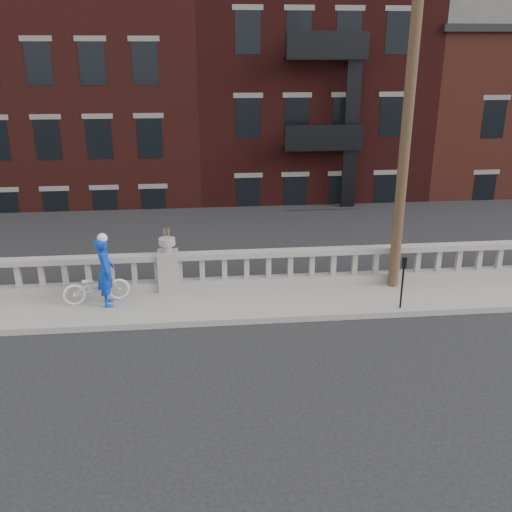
{
  "coord_description": "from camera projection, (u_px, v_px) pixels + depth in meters",
  "views": [
    {
      "loc": [
        0.89,
        -10.62,
        6.4
      ],
      "look_at": [
        2.31,
        3.2,
        1.31
      ],
      "focal_mm": 40.0,
      "sensor_mm": 36.0,
      "label": 1
    }
  ],
  "objects": [
    {
      "name": "utility_pole",
      "position": [
        409.0,
        97.0,
        14.19
      ],
      "size": [
        1.6,
        0.28,
        10.0
      ],
      "color": "#422D1E",
      "rests_on": "sidewalk"
    },
    {
      "name": "ground",
      "position": [
        163.0,
        370.0,
        12.03
      ],
      "size": [
        120.0,
        120.0,
        0.0
      ],
      "primitive_type": "plane",
      "color": "black",
      "rests_on": "ground"
    },
    {
      "name": "cyclist",
      "position": [
        105.0,
        272.0,
        14.45
      ],
      "size": [
        0.55,
        0.73,
        1.82
      ],
      "primitive_type": "imported",
      "rotation": [
        0.0,
        0.0,
        1.76
      ],
      "color": "#0C36B5",
      "rests_on": "sidewalk"
    },
    {
      "name": "parking_meter_c",
      "position": [
        403.0,
        277.0,
        14.27
      ],
      "size": [
        0.1,
        0.09,
        1.36
      ],
      "color": "black",
      "rests_on": "sidewalk"
    },
    {
      "name": "sidewalk",
      "position": [
        168.0,
        306.0,
        14.81
      ],
      "size": [
        32.0,
        2.2,
        0.15
      ],
      "primitive_type": "cube",
      "color": "gray",
      "rests_on": "ground"
    },
    {
      "name": "planter_pedestal",
      "position": [
        168.0,
        266.0,
        15.44
      ],
      "size": [
        0.55,
        0.55,
        1.76
      ],
      "color": "gray",
      "rests_on": "sidewalk"
    },
    {
      "name": "bicycle",
      "position": [
        96.0,
        286.0,
        14.75
      ],
      "size": [
        1.78,
        0.97,
        0.89
      ],
      "primitive_type": "imported",
      "rotation": [
        0.0,
        0.0,
        1.81
      ],
      "color": "silver",
      "rests_on": "sidewalk"
    },
    {
      "name": "lower_level",
      "position": [
        190.0,
        117.0,
        32.71
      ],
      "size": [
        80.0,
        44.0,
        20.8
      ],
      "color": "#605E59",
      "rests_on": "ground"
    },
    {
      "name": "balustrade",
      "position": [
        169.0,
        273.0,
        15.5
      ],
      "size": [
        28.0,
        0.34,
        1.03
      ],
      "color": "gray",
      "rests_on": "sidewalk"
    }
  ]
}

